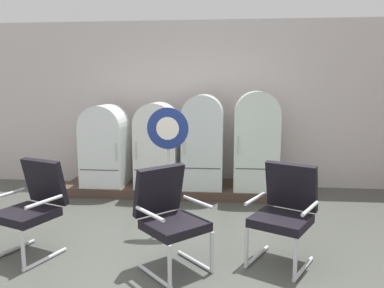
{
  "coord_description": "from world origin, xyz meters",
  "views": [
    {
      "loc": [
        0.84,
        -3.31,
        1.86
      ],
      "look_at": [
        0.24,
        2.75,
        0.9
      ],
      "focal_mm": 35.82,
      "sensor_mm": 36.0,
      "label": 1
    }
  ],
  "objects_px": {
    "armchair_left": "(33,203)",
    "armchair_center": "(169,213)",
    "sign_stand": "(168,168)",
    "armchair_right": "(285,208)",
    "refrigerator_0": "(105,143)",
    "refrigerator_1": "(157,143)",
    "refrigerator_3": "(256,138)",
    "refrigerator_2": "(203,139)"
  },
  "relations": [
    {
      "from": "armchair_left",
      "to": "armchair_center",
      "type": "distance_m",
      "value": 1.54
    },
    {
      "from": "armchair_left",
      "to": "sign_stand",
      "type": "bearing_deg",
      "value": 29.73
    },
    {
      "from": "armchair_right",
      "to": "sign_stand",
      "type": "bearing_deg",
      "value": 152.28
    },
    {
      "from": "refrigerator_0",
      "to": "refrigerator_1",
      "type": "bearing_deg",
      "value": -3.43
    },
    {
      "from": "refrigerator_0",
      "to": "armchair_right",
      "type": "distance_m",
      "value": 3.58
    },
    {
      "from": "armchair_left",
      "to": "armchair_center",
      "type": "bearing_deg",
      "value": -6.76
    },
    {
      "from": "refrigerator_1",
      "to": "refrigerator_3",
      "type": "xyz_separation_m",
      "value": [
        1.63,
        0.0,
        0.11
      ]
    },
    {
      "from": "refrigerator_3",
      "to": "sign_stand",
      "type": "xyz_separation_m",
      "value": [
        -1.18,
        -1.58,
        -0.16
      ]
    },
    {
      "from": "armchair_center",
      "to": "armchair_left",
      "type": "bearing_deg",
      "value": 173.24
    },
    {
      "from": "refrigerator_3",
      "to": "armchair_center",
      "type": "relative_size",
      "value": 1.54
    },
    {
      "from": "refrigerator_2",
      "to": "sign_stand",
      "type": "height_order",
      "value": "refrigerator_2"
    },
    {
      "from": "refrigerator_2",
      "to": "armchair_right",
      "type": "distance_m",
      "value": 2.57
    },
    {
      "from": "refrigerator_0",
      "to": "refrigerator_3",
      "type": "xyz_separation_m",
      "value": [
        2.53,
        -0.05,
        0.13
      ]
    },
    {
      "from": "armchair_left",
      "to": "refrigerator_0",
      "type": "bearing_deg",
      "value": 89.64
    },
    {
      "from": "refrigerator_0",
      "to": "refrigerator_3",
      "type": "bearing_deg",
      "value": -1.2
    },
    {
      "from": "armchair_left",
      "to": "armchair_center",
      "type": "height_order",
      "value": "same"
    },
    {
      "from": "armchair_center",
      "to": "refrigerator_2",
      "type": "bearing_deg",
      "value": 86.55
    },
    {
      "from": "armchair_right",
      "to": "armchair_center",
      "type": "bearing_deg",
      "value": -167.6
    },
    {
      "from": "refrigerator_0",
      "to": "sign_stand",
      "type": "height_order",
      "value": "sign_stand"
    },
    {
      "from": "refrigerator_0",
      "to": "refrigerator_2",
      "type": "xyz_separation_m",
      "value": [
        1.67,
        -0.02,
        0.11
      ]
    },
    {
      "from": "refrigerator_2",
      "to": "sign_stand",
      "type": "xyz_separation_m",
      "value": [
        -0.32,
        -1.62,
        -0.14
      ]
    },
    {
      "from": "armchair_left",
      "to": "armchair_center",
      "type": "relative_size",
      "value": 1.0
    },
    {
      "from": "armchair_center",
      "to": "refrigerator_0",
      "type": "bearing_deg",
      "value": 120.23
    },
    {
      "from": "refrigerator_2",
      "to": "armchair_center",
      "type": "height_order",
      "value": "refrigerator_2"
    },
    {
      "from": "refrigerator_3",
      "to": "armchair_right",
      "type": "bearing_deg",
      "value": -86.08
    },
    {
      "from": "armchair_right",
      "to": "refrigerator_0",
      "type": "bearing_deg",
      "value": 139.01
    },
    {
      "from": "armchair_left",
      "to": "sign_stand",
      "type": "height_order",
      "value": "sign_stand"
    },
    {
      "from": "refrigerator_2",
      "to": "armchair_center",
      "type": "distance_m",
      "value": 2.61
    },
    {
      "from": "refrigerator_1",
      "to": "armchair_left",
      "type": "relative_size",
      "value": 1.36
    },
    {
      "from": "refrigerator_1",
      "to": "refrigerator_3",
      "type": "bearing_deg",
      "value": 0.04
    },
    {
      "from": "refrigerator_3",
      "to": "sign_stand",
      "type": "distance_m",
      "value": 1.98
    },
    {
      "from": "refrigerator_0",
      "to": "refrigerator_1",
      "type": "height_order",
      "value": "refrigerator_1"
    },
    {
      "from": "refrigerator_0",
      "to": "sign_stand",
      "type": "bearing_deg",
      "value": -50.4
    },
    {
      "from": "refrigerator_0",
      "to": "armchair_right",
      "type": "relative_size",
      "value": 1.32
    },
    {
      "from": "sign_stand",
      "to": "refrigerator_2",
      "type": "bearing_deg",
      "value": 78.94
    },
    {
      "from": "refrigerator_3",
      "to": "armchair_left",
      "type": "distance_m",
      "value": 3.5
    },
    {
      "from": "refrigerator_1",
      "to": "armchair_right",
      "type": "xyz_separation_m",
      "value": [
        1.79,
        -2.28,
        -0.31
      ]
    },
    {
      "from": "refrigerator_3",
      "to": "sign_stand",
      "type": "relative_size",
      "value": 1.01
    },
    {
      "from": "armchair_center",
      "to": "sign_stand",
      "type": "relative_size",
      "value": 0.66
    },
    {
      "from": "refrigerator_3",
      "to": "refrigerator_1",
      "type": "bearing_deg",
      "value": -179.96
    },
    {
      "from": "armchair_right",
      "to": "sign_stand",
      "type": "distance_m",
      "value": 1.53
    },
    {
      "from": "armchair_left",
      "to": "armchair_right",
      "type": "xyz_separation_m",
      "value": [
        2.71,
        0.08,
        0.0
      ]
    }
  ]
}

